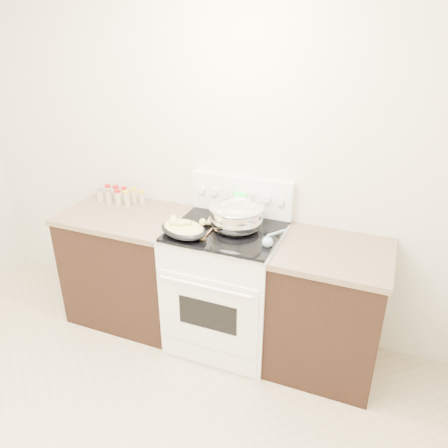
% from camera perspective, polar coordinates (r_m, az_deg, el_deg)
% --- Properties ---
extents(counter_left, '(0.93, 0.67, 0.92)m').
position_cam_1_polar(counter_left, '(3.58, -12.10, -5.28)').
color(counter_left, black).
rests_on(counter_left, ground).
extents(counter_right, '(0.73, 0.67, 0.92)m').
position_cam_1_polar(counter_right, '(3.09, 13.32, -10.83)').
color(counter_right, black).
rests_on(counter_right, ground).
extents(kitchen_range, '(0.78, 0.73, 1.22)m').
position_cam_1_polar(kitchen_range, '(3.21, 0.37, -7.86)').
color(kitchen_range, white).
rests_on(kitchen_range, ground).
extents(mixing_bowl, '(0.39, 0.39, 0.22)m').
position_cam_1_polar(mixing_bowl, '(2.95, 1.63, 0.85)').
color(mixing_bowl, silver).
rests_on(mixing_bowl, kitchen_range).
extents(roasting_pan, '(0.41, 0.34, 0.12)m').
position_cam_1_polar(roasting_pan, '(2.89, -5.32, -0.59)').
color(roasting_pan, black).
rests_on(roasting_pan, kitchen_range).
extents(baking_sheet, '(0.41, 0.32, 0.06)m').
position_cam_1_polar(baking_sheet, '(3.07, 1.08, 0.55)').
color(baking_sheet, black).
rests_on(baking_sheet, kitchen_range).
extents(wooden_spoon, '(0.04, 0.26, 0.04)m').
position_cam_1_polar(wooden_spoon, '(2.87, -2.44, -1.46)').
color(wooden_spoon, '#AE7E4F').
rests_on(wooden_spoon, kitchen_range).
extents(blue_ladle, '(0.10, 0.25, 0.09)m').
position_cam_1_polar(blue_ladle, '(2.78, 5.88, -2.17)').
color(blue_ladle, '#87ADC9').
rests_on(blue_ladle, kitchen_range).
extents(spice_jars, '(0.38, 0.15, 0.13)m').
position_cam_1_polar(spice_jars, '(3.55, -13.53, 3.69)').
color(spice_jars, '#BFB28C').
rests_on(spice_jars, counter_left).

